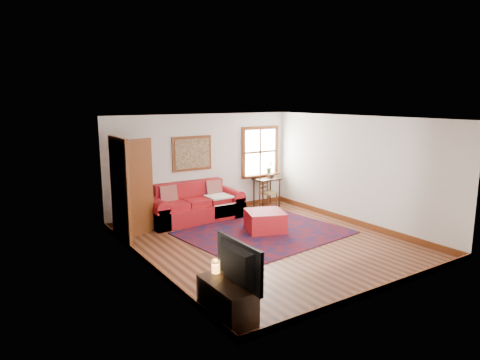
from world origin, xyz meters
TOP-DOWN VIEW (x-y plane):
  - ground at (0.00, 0.00)m, footprint 5.50×5.50m
  - room_envelope at (0.00, 0.02)m, footprint 5.04×5.54m
  - window at (1.78, 2.70)m, footprint 1.18×0.20m
  - doorway at (-2.21, 1.78)m, footprint 0.89×1.08m
  - framed_artwork at (-0.30, 2.71)m, footprint 1.05×0.07m
  - persian_rug at (0.31, 0.54)m, footprint 3.54×2.97m
  - red_leather_sofa at (-0.48, 2.31)m, footprint 2.29×0.94m
  - red_ottoman at (0.41, 0.66)m, footprint 1.01×1.01m
  - side_table at (1.73, 2.38)m, footprint 0.65×0.49m
  - ladder_back_chair at (1.68, 2.30)m, footprint 0.47×0.45m
  - media_cabinet at (-2.28, -2.13)m, footprint 0.42×0.92m
  - television at (-2.26, -2.24)m, footprint 0.13×1.01m
  - candle_hurricane at (-2.23, -1.76)m, footprint 0.12×0.12m

SIDE VIEW (x-z plane):
  - ground at x=0.00m, z-range 0.00..0.00m
  - persian_rug at x=0.31m, z-range 0.00..0.02m
  - red_ottoman at x=0.41m, z-range 0.00..0.45m
  - media_cabinet at x=-2.28m, z-range 0.00..0.51m
  - red_leather_sofa at x=-0.48m, z-range -0.15..0.74m
  - ladder_back_chair at x=1.68m, z-range 0.03..0.87m
  - candle_hurricane at x=-2.23m, z-range 0.50..0.68m
  - side_table at x=1.73m, z-range 0.26..1.04m
  - television at x=-2.26m, z-range 0.51..1.09m
  - doorway at x=-2.21m, z-range 0.00..2.14m
  - window at x=1.78m, z-range 0.62..2.00m
  - framed_artwork at x=-0.30m, z-range 1.13..1.98m
  - room_envelope at x=0.00m, z-range 0.39..2.91m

